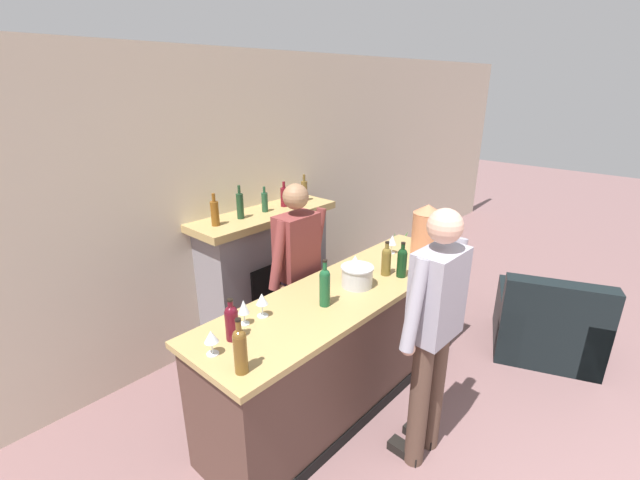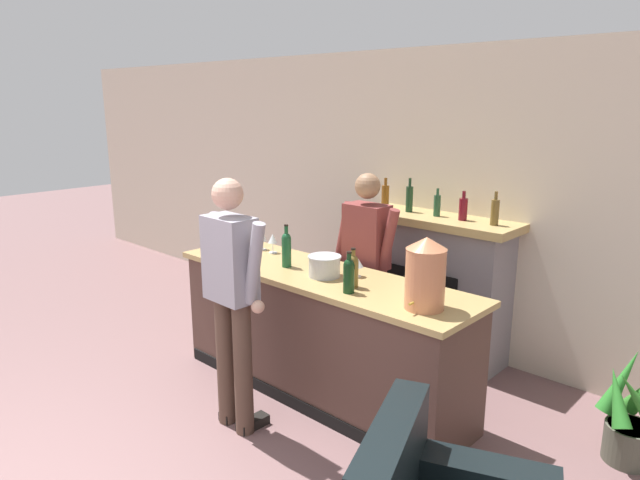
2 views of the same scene
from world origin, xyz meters
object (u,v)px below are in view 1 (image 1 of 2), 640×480
(fireplace_stone, at_px, (266,272))
(wine_glass_mid_counter, at_px, (262,300))
(copper_dispenser, at_px, (426,230))
(wine_bottle_chardonnay_pale, at_px, (402,261))
(person_customer, at_px, (433,330))
(armchair_black, at_px, (546,328))
(wine_bottle_port_short, at_px, (386,260))
(wine_glass_back_row, at_px, (355,260))
(wine_bottle_merlot_tall, at_px, (232,321))
(wine_glass_front_left, at_px, (392,240))
(potted_plant_corner, at_px, (406,263))
(wine_bottle_cabernet_heavy, at_px, (240,349))
(wine_bottle_riesling_slim, at_px, (325,286))
(wine_glass_near_bucket, at_px, (244,307))
(wine_glass_front_right, at_px, (211,338))
(person_bartender, at_px, (298,273))
(ice_bucket_steel, at_px, (357,276))

(fireplace_stone, xyz_separation_m, wine_glass_mid_counter, (-0.95, -1.08, 0.46))
(copper_dispenser, distance_m, wine_bottle_chardonnay_pale, 0.56)
(person_customer, height_order, copper_dispenser, person_customer)
(armchair_black, distance_m, wine_bottle_port_short, 1.87)
(armchair_black, distance_m, copper_dispenser, 1.55)
(person_customer, relative_size, copper_dispenser, 3.85)
(person_customer, bearing_deg, wine_glass_back_row, 68.28)
(wine_bottle_chardonnay_pale, xyz_separation_m, wine_bottle_merlot_tall, (-1.45, 0.28, -0.01))
(copper_dispenser, bearing_deg, fireplace_stone, 119.40)
(armchair_black, xyz_separation_m, wine_glass_front_left, (-0.94, 1.18, 0.85))
(wine_glass_back_row, bearing_deg, armchair_black, -38.19)
(potted_plant_corner, distance_m, wine_glass_front_left, 1.61)
(wine_bottle_merlot_tall, distance_m, wine_bottle_port_short, 1.41)
(potted_plant_corner, bearing_deg, person_customer, -145.76)
(person_customer, distance_m, wine_bottle_cabernet_heavy, 1.22)
(wine_bottle_port_short, bearing_deg, copper_dispenser, -1.34)
(wine_bottle_port_short, xyz_separation_m, wine_bottle_riesling_slim, (-0.71, 0.03, 0.02))
(person_customer, relative_size, wine_glass_near_bucket, 10.32)
(person_customer, bearing_deg, wine_glass_front_right, 142.78)
(wine_bottle_cabernet_heavy, bearing_deg, person_bartender, 32.62)
(wine_bottle_cabernet_heavy, bearing_deg, copper_dispenser, 2.91)
(wine_glass_front_right, bearing_deg, wine_bottle_port_short, -4.64)
(wine_glass_front_right, bearing_deg, wine_bottle_cabernet_heavy, -86.91)
(wine_bottle_merlot_tall, xyz_separation_m, wine_bottle_port_short, (1.40, -0.17, 0.00))
(person_customer, relative_size, person_bartender, 1.05)
(ice_bucket_steel, bearing_deg, wine_bottle_cabernet_heavy, -172.08)
(person_bartender, xyz_separation_m, wine_bottle_port_short, (0.38, -0.63, 0.18))
(person_bartender, bearing_deg, wine_bottle_cabernet_heavy, -147.38)
(wine_bottle_cabernet_heavy, relative_size, wine_bottle_riesling_slim, 0.96)
(wine_glass_mid_counter, height_order, wine_glass_near_bucket, wine_glass_near_bucket)
(person_bartender, distance_m, wine_bottle_cabernet_heavy, 1.41)
(potted_plant_corner, distance_m, wine_bottle_cabernet_heavy, 3.48)
(wine_glass_near_bucket, bearing_deg, wine_glass_mid_counter, -4.29)
(person_bartender, bearing_deg, wine_bottle_riesling_slim, -118.67)
(wine_bottle_cabernet_heavy, height_order, wine_glass_near_bucket, wine_bottle_cabernet_heavy)
(person_customer, xyz_separation_m, wine_glass_near_bucket, (-0.75, 0.94, 0.12))
(wine_glass_mid_counter, bearing_deg, armchair_black, -26.01)
(wine_bottle_merlot_tall, xyz_separation_m, wine_glass_front_left, (1.82, 0.05, -0.00))
(person_customer, bearing_deg, potted_plant_corner, 34.24)
(wine_bottle_cabernet_heavy, relative_size, wine_bottle_merlot_tall, 1.20)
(armchair_black, distance_m, wine_glass_mid_counter, 2.86)
(copper_dispenser, height_order, wine_bottle_riesling_slim, copper_dispenser)
(wine_glass_front_left, bearing_deg, copper_dispenser, -52.76)
(copper_dispenser, relative_size, ice_bucket_steel, 1.86)
(armchair_black, distance_m, wine_bottle_chardonnay_pale, 1.78)
(potted_plant_corner, xyz_separation_m, wine_glass_front_left, (-1.27, -0.57, 0.80))
(potted_plant_corner, height_order, person_customer, person_customer)
(wine_bottle_chardonnay_pale, relative_size, wine_bottle_cabernet_heavy, 0.89)
(potted_plant_corner, relative_size, wine_bottle_port_short, 2.54)
(armchair_black, height_order, ice_bucket_steel, ice_bucket_steel)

